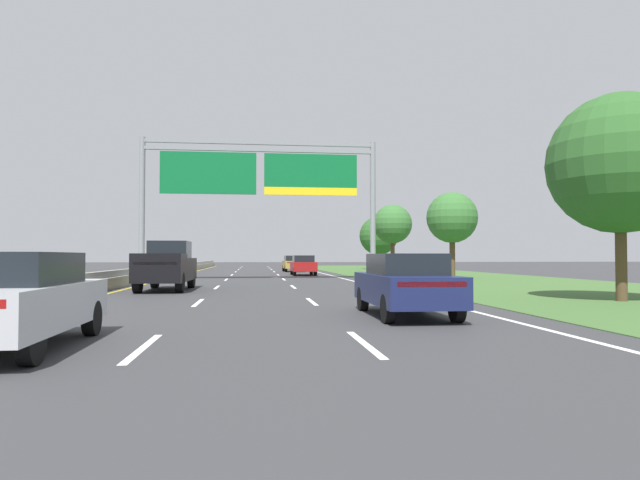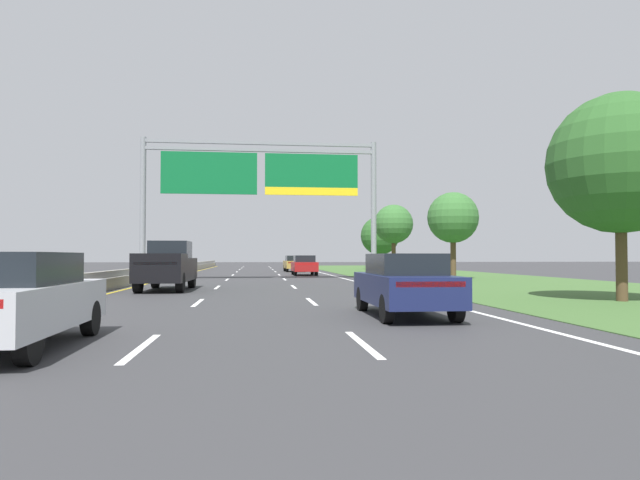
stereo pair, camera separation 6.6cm
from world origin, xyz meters
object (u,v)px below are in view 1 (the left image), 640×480
(roadside_tree_near, at_px, (620,164))
(roadside_tree_mid, at_px, (452,218))
(overhead_sign_gantry, at_px, (260,180))
(pickup_truck_black, at_px, (167,266))
(car_silver_left_lane_sedan, at_px, (14,299))
(roadside_tree_far, at_px, (392,224))
(roadside_tree_distant, at_px, (379,236))
(car_gold_right_lane_sedan, at_px, (293,263))
(car_red_right_lane_sedan, at_px, (303,265))
(car_navy_right_lane_sedan, at_px, (405,284))

(roadside_tree_near, height_order, roadside_tree_mid, roadside_tree_near)
(overhead_sign_gantry, bearing_deg, pickup_truck_black, -112.12)
(car_silver_left_lane_sedan, xyz_separation_m, roadside_tree_far, (15.61, 37.35, 3.43))
(roadside_tree_far, bearing_deg, pickup_truck_black, -126.08)
(roadside_tree_near, xyz_separation_m, roadside_tree_distant, (2.04, 45.71, -0.73))
(car_gold_right_lane_sedan, xyz_separation_m, roadside_tree_mid, (9.08, -19.57, 3.19))
(car_silver_left_lane_sedan, xyz_separation_m, roadside_tree_mid, (16.66, 25.65, 3.19))
(car_red_right_lane_sedan, height_order, roadside_tree_far, roadside_tree_far)
(pickup_truck_black, height_order, roadside_tree_far, roadside_tree_far)
(car_gold_right_lane_sedan, xyz_separation_m, car_red_right_lane_sedan, (0.10, -10.52, 0.00))
(car_navy_right_lane_sedan, bearing_deg, car_red_right_lane_sedan, 0.17)
(car_silver_left_lane_sedan, relative_size, roadside_tree_near, 0.64)
(car_navy_right_lane_sedan, distance_m, roadside_tree_distant, 50.44)
(car_gold_right_lane_sedan, xyz_separation_m, roadside_tree_near, (8.39, -37.48, 3.78))
(car_gold_right_lane_sedan, bearing_deg, car_navy_right_lane_sedan, 178.41)
(pickup_truck_black, bearing_deg, roadside_tree_near, -116.24)
(car_silver_left_lane_sedan, relative_size, roadside_tree_far, 0.74)
(car_red_right_lane_sedan, height_order, roadside_tree_distant, roadside_tree_distant)
(roadside_tree_mid, height_order, roadside_tree_far, roadside_tree_far)
(overhead_sign_gantry, height_order, car_red_right_lane_sedan, overhead_sign_gantry)
(overhead_sign_gantry, height_order, car_silver_left_lane_sedan, overhead_sign_gantry)
(car_red_right_lane_sedan, bearing_deg, car_navy_right_lane_sedan, 179.75)
(roadside_tree_mid, bearing_deg, roadside_tree_distant, 87.22)
(car_silver_left_lane_sedan, distance_m, roadside_tree_distant, 56.48)
(car_silver_left_lane_sedan, height_order, roadside_tree_near, roadside_tree_near)
(roadside_tree_mid, bearing_deg, car_navy_right_lane_sedan, -112.81)
(overhead_sign_gantry, bearing_deg, roadside_tree_distant, 63.05)
(car_silver_left_lane_sedan, bearing_deg, roadside_tree_mid, -33.51)
(car_silver_left_lane_sedan, bearing_deg, roadside_tree_distant, -19.12)
(overhead_sign_gantry, distance_m, car_silver_left_lane_sedan, 27.18)
(pickup_truck_black, height_order, roadside_tree_mid, roadside_tree_mid)
(pickup_truck_black, distance_m, roadside_tree_far, 26.72)
(overhead_sign_gantry, bearing_deg, car_navy_right_lane_sedan, -81.16)
(car_navy_right_lane_sedan, xyz_separation_m, roadside_tree_near, (8.34, 3.56, 3.78))
(car_gold_right_lane_sedan, height_order, roadside_tree_mid, roadside_tree_mid)
(car_gold_right_lane_sedan, relative_size, roadside_tree_mid, 0.78)
(overhead_sign_gantry, distance_m, car_red_right_lane_sedan, 10.70)
(roadside_tree_mid, bearing_deg, overhead_sign_gantry, 177.16)
(car_gold_right_lane_sedan, height_order, car_silver_left_lane_sedan, same)
(roadside_tree_mid, bearing_deg, car_silver_left_lane_sedan, -123.02)
(roadside_tree_distant, bearing_deg, car_red_right_lane_sedan, -118.84)
(overhead_sign_gantry, bearing_deg, roadside_tree_far, 44.17)
(pickup_truck_black, xyz_separation_m, roadside_tree_distant, (18.03, 37.54, 2.80))
(car_navy_right_lane_sedan, relative_size, car_silver_left_lane_sedan, 1.00)
(roadside_tree_near, bearing_deg, roadside_tree_far, 90.69)
(car_gold_right_lane_sedan, distance_m, car_silver_left_lane_sedan, 45.84)
(car_navy_right_lane_sedan, bearing_deg, car_gold_right_lane_sedan, 0.34)
(car_red_right_lane_sedan, distance_m, roadside_tree_mid, 13.14)
(overhead_sign_gantry, height_order, roadside_tree_far, overhead_sign_gantry)
(roadside_tree_distant, bearing_deg, roadside_tree_near, -92.56)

